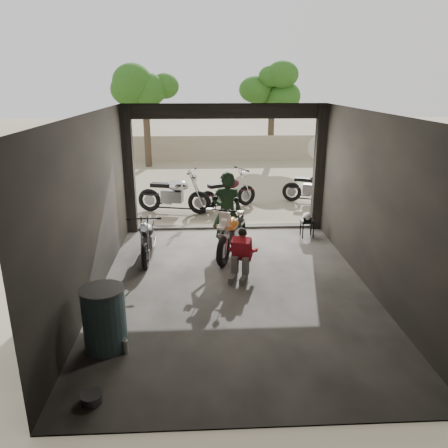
{
  "coord_description": "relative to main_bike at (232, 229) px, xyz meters",
  "views": [
    {
      "loc": [
        -0.57,
        -7.4,
        3.71
      ],
      "look_at": [
        -0.17,
        0.6,
        1.08
      ],
      "focal_mm": 35.0,
      "sensor_mm": 36.0,
      "label": 1
    }
  ],
  "objects": [
    {
      "name": "left_bike",
      "position": [
        -1.85,
        -0.09,
        -0.07
      ],
      "size": [
        0.68,
        1.59,
        1.07
      ],
      "primitive_type": null,
      "rotation": [
        0.0,
        0.0,
        0.02
      ],
      "color": "black",
      "rests_on": "ground"
    },
    {
      "name": "outside_bike_a",
      "position": [
        -1.48,
        3.36,
        0.04
      ],
      "size": [
        2.05,
        1.22,
        1.3
      ],
      "primitive_type": null,
      "rotation": [
        0.0,
        0.0,
        1.33
      ],
      "color": "black",
      "rests_on": "ground"
    },
    {
      "name": "outside_bike_b",
      "position": [
        0.11,
        3.74,
        -0.01
      ],
      "size": [
        1.9,
        1.46,
        1.19
      ],
      "primitive_type": null,
      "rotation": [
        0.0,
        0.0,
        2.05
      ],
      "color": "#360D18",
      "rests_on": "ground"
    },
    {
      "name": "mechanic",
      "position": [
        0.07,
        -1.3,
        -0.12
      ],
      "size": [
        0.68,
        0.79,
        0.97
      ],
      "primitive_type": null,
      "rotation": [
        0.0,
        0.0,
        -0.33
      ],
      "color": "maroon",
      "rests_on": "ground"
    },
    {
      "name": "helmet",
      "position": [
        1.9,
        1.0,
        -0.06
      ],
      "size": [
        0.28,
        0.28,
        0.21
      ],
      "primitive_type": "ellipsoid",
      "rotation": [
        0.0,
        0.0,
        -0.24
      ],
      "color": "beige",
      "rests_on": "stool"
    },
    {
      "name": "garage",
      "position": [
        -0.07,
        -1.13,
        0.67
      ],
      "size": [
        7.0,
        7.13,
        3.2
      ],
      "color": "#2D2B28",
      "rests_on": "ground"
    },
    {
      "name": "main_bike",
      "position": [
        0.0,
        0.0,
        0.0
      ],
      "size": [
        1.31,
        1.96,
        1.21
      ],
      "primitive_type": null,
      "rotation": [
        0.0,
        0.0,
        -0.34
      ],
      "color": "beige",
      "rests_on": "ground"
    },
    {
      "name": "outside_bike_c",
      "position": [
        2.87,
        4.19,
        -0.02
      ],
      "size": [
        1.88,
        1.32,
        1.18
      ],
      "primitive_type": null,
      "rotation": [
        0.0,
        0.0,
        1.19
      ],
      "color": "black",
      "rests_on": "ground"
    },
    {
      "name": "boundary_wall",
      "position": [
        -0.07,
        12.32,
        -0.01
      ],
      "size": [
        18.0,
        0.3,
        1.2
      ],
      "primitive_type": "cube",
      "color": "gray",
      "rests_on": "ground"
    },
    {
      "name": "stool",
      "position": [
        1.93,
        1.03,
        -0.24
      ],
      "size": [
        0.31,
        0.31,
        0.44
      ],
      "rotation": [
        0.0,
        0.0,
        0.05
      ],
      "color": "black",
      "rests_on": "ground"
    },
    {
      "name": "ground",
      "position": [
        -0.07,
        -1.68,
        -0.61
      ],
      "size": [
        80.0,
        80.0,
        0.0
      ],
      "primitive_type": "plane",
      "color": "#7A6D56",
      "rests_on": "ground"
    },
    {
      "name": "tree_left",
      "position": [
        -3.07,
        10.82,
        3.38
      ],
      "size": [
        2.2,
        2.2,
        5.6
      ],
      "color": "#382B1E",
      "rests_on": "ground"
    },
    {
      "name": "sign_post",
      "position": [
        2.81,
        3.48,
        0.89
      ],
      "size": [
        0.75,
        0.08,
        2.24
      ],
      "rotation": [
        0.0,
        0.0,
        0.24
      ],
      "color": "black",
      "rests_on": "ground"
    },
    {
      "name": "tree_right",
      "position": [
        2.73,
        12.32,
        2.95
      ],
      "size": [
        2.2,
        2.2,
        5.0
      ],
      "color": "#382B1E",
      "rests_on": "ground"
    },
    {
      "name": "oil_drum",
      "position": [
        -2.07,
        -3.52,
        -0.13
      ],
      "size": [
        0.75,
        0.75,
        0.95
      ],
      "primitive_type": "cylinder",
      "rotation": [
        0.0,
        0.0,
        0.27
      ],
      "color": "#36565B",
      "rests_on": "ground"
    },
    {
      "name": "rider",
      "position": [
        -0.1,
        0.18,
        0.32
      ],
      "size": [
        0.71,
        0.5,
        1.85
      ],
      "primitive_type": "imported",
      "rotation": [
        0.0,
        0.0,
        3.05
      ],
      "color": "black",
      "rests_on": "ground"
    }
  ]
}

